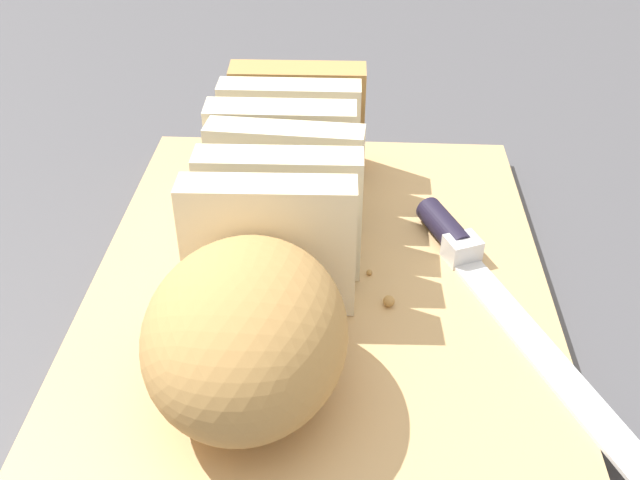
{
  "coord_description": "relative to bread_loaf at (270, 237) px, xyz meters",
  "views": [
    {
      "loc": [
        -0.38,
        -0.01,
        0.34
      ],
      "look_at": [
        0.0,
        0.0,
        0.05
      ],
      "focal_mm": 39.51,
      "sensor_mm": 36.0,
      "label": 1
    }
  ],
  "objects": [
    {
      "name": "crumb_near_knife",
      "position": [
        -0.03,
        -0.03,
        -0.04
      ],
      "size": [
        0.01,
        0.01,
        0.01
      ],
      "primitive_type": "sphere",
      "color": "tan",
      "rests_on": "cutting_board"
    },
    {
      "name": "bread_loaf",
      "position": [
        0.0,
        0.0,
        0.0
      ],
      "size": [
        0.34,
        0.13,
        0.09
      ],
      "rotation": [
        0.0,
        0.0,
        -0.05
      ],
      "color": "tan",
      "rests_on": "cutting_board"
    },
    {
      "name": "crumb_stray_left",
      "position": [
        0.01,
        -0.07,
        -0.04
      ],
      "size": [
        0.0,
        0.0,
        0.0
      ],
      "primitive_type": "sphere",
      "color": "tan",
      "rests_on": "cutting_board"
    },
    {
      "name": "crumb_near_loaf",
      "position": [
        -0.01,
        -0.08,
        -0.04
      ],
      "size": [
        0.01,
        0.01,
        0.01
      ],
      "primitive_type": "sphere",
      "color": "tan",
      "rests_on": "cutting_board"
    },
    {
      "name": "bread_knife",
      "position": [
        0.02,
        -0.14,
        -0.04
      ],
      "size": [
        0.25,
        0.12,
        0.02
      ],
      "rotation": [
        0.0,
        0.0,
        3.52
      ],
      "color": "silver",
      "rests_on": "cutting_board"
    },
    {
      "name": "cutting_board",
      "position": [
        0.02,
        -0.03,
        -0.06
      ],
      "size": [
        0.4,
        0.33,
        0.02
      ],
      "primitive_type": "cube",
      "rotation": [
        0.0,
        0.0,
        -0.03
      ],
      "color": "tan",
      "rests_on": "ground_plane"
    },
    {
      "name": "ground_plane",
      "position": [
        0.02,
        -0.03,
        -0.07
      ],
      "size": [
        3.0,
        3.0,
        0.0
      ],
      "primitive_type": "plane",
      "color": "#4C4C51"
    }
  ]
}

